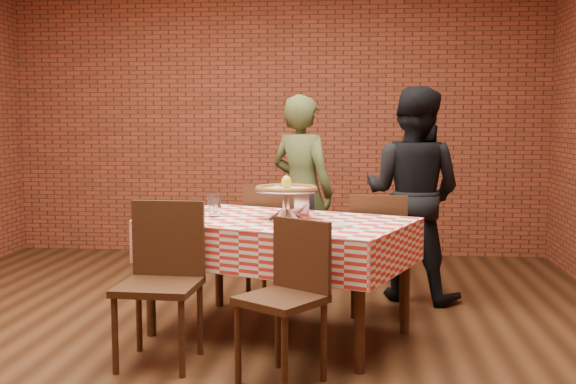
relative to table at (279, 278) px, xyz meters
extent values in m
plane|color=black|center=(-0.34, -0.25, -0.38)|extent=(6.00, 6.00, 0.00)
plane|color=brown|center=(-0.34, 2.75, 1.08)|extent=(5.50, 0.00, 5.50)
cube|color=#412414|center=(0.00, 0.00, 0.00)|extent=(1.84, 1.49, 0.75)
cylinder|color=beige|center=(0.05, 0.00, 0.57)|extent=(0.45, 0.45, 0.03)
ellipsoid|color=yellow|center=(0.05, 0.00, 0.62)|extent=(0.07, 0.07, 0.08)
cylinder|color=white|center=(-0.43, 0.08, 0.45)|extent=(0.11, 0.11, 0.13)
cylinder|color=white|center=(-0.49, 0.33, 0.45)|extent=(0.11, 0.11, 0.13)
cylinder|color=white|center=(0.38, -0.26, 0.39)|extent=(0.21, 0.21, 0.01)
cube|color=white|center=(0.50, -0.35, 0.39)|extent=(0.06, 0.05, 0.00)
cube|color=white|center=(0.49, -0.37, 0.39)|extent=(0.06, 0.06, 0.00)
cube|color=silver|center=(0.15, 0.24, 0.46)|extent=(0.13, 0.12, 0.15)
imported|color=#424A25|center=(0.05, 1.32, 0.42)|extent=(0.70, 0.63, 1.59)
imported|color=black|center=(0.93, 1.02, 0.45)|extent=(0.98, 0.90, 1.64)
camera|label=1|loc=(0.49, -4.34, 1.02)|focal=43.02mm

